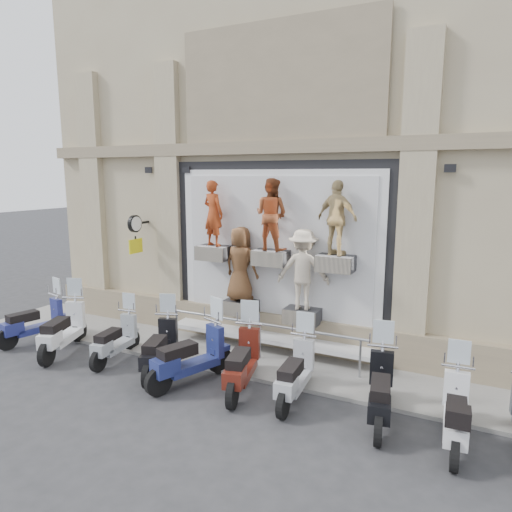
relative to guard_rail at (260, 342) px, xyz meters
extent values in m
plane|color=#313134|center=(0.00, -2.00, -0.47)|extent=(90.00, 90.00, 0.00)
cube|color=gray|center=(0.00, 0.10, -0.43)|extent=(16.00, 2.20, 0.08)
cube|color=black|center=(0.00, 0.96, 1.93)|extent=(5.60, 0.10, 4.30)
cube|color=white|center=(0.00, 0.90, 1.93)|extent=(5.10, 0.06, 3.90)
cube|color=white|center=(0.00, 0.86, 1.93)|extent=(4.70, 0.04, 3.60)
cube|color=white|center=(0.00, 0.55, -0.05)|extent=(5.10, 0.75, 0.10)
cube|color=#28282B|center=(-1.55, 0.59, 1.86)|extent=(0.80, 0.50, 0.35)
imported|color=#B9421A|center=(-1.55, 0.59, 2.83)|extent=(0.66, 0.51, 1.60)
cube|color=#28282B|center=(0.00, 0.59, 1.86)|extent=(0.80, 0.50, 0.35)
imported|color=brown|center=(0.00, 0.59, 2.86)|extent=(0.89, 0.74, 1.65)
cube|color=#28282B|center=(1.55, 0.59, 1.86)|extent=(0.80, 0.50, 0.35)
imported|color=tan|center=(1.55, 0.59, 2.85)|extent=(1.03, 0.66, 1.62)
cube|color=#28282B|center=(-0.80, 0.59, 0.56)|extent=(0.80, 0.50, 0.35)
imported|color=brown|center=(-0.80, 0.59, 1.64)|extent=(0.95, 0.68, 1.81)
cube|color=#28282B|center=(0.80, 0.59, 0.56)|extent=(0.80, 0.50, 0.35)
imported|color=beige|center=(0.80, 0.59, 1.65)|extent=(1.30, 0.91, 1.84)
cube|color=black|center=(-3.90, 0.72, 2.49)|extent=(0.06, 0.56, 0.06)
cylinder|color=black|center=(-3.90, 0.45, 2.49)|extent=(0.10, 0.46, 0.46)
cube|color=yellow|center=(-3.90, 0.45, 1.89)|extent=(0.04, 0.50, 0.38)
camera|label=1|loc=(4.29, -8.92, 3.76)|focal=32.00mm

